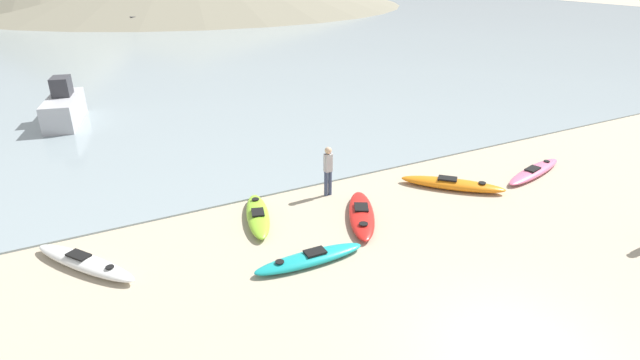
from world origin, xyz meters
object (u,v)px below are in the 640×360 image
at_px(moored_boat_0, 137,23).
at_px(person_near_waterline, 328,168).
at_px(kayak_on_sand_5, 361,214).
at_px(kayak_on_sand_4, 258,215).
at_px(kayak_on_sand_0, 534,171).
at_px(kayak_on_sand_1, 452,184).
at_px(moored_boat_1, 64,107).
at_px(kayak_on_sand_2, 310,258).
at_px(kayak_on_sand_3, 84,262).

bearing_deg(moored_boat_0, person_near_waterline, -92.21).
bearing_deg(kayak_on_sand_5, moored_boat_0, 87.98).
relative_size(kayak_on_sand_4, moored_boat_0, 0.89).
height_order(kayak_on_sand_4, moored_boat_0, moored_boat_0).
distance_m(kayak_on_sand_0, kayak_on_sand_4, 10.56).
relative_size(kayak_on_sand_0, kayak_on_sand_4, 1.23).
distance_m(kayak_on_sand_0, kayak_on_sand_1, 3.59).
bearing_deg(moored_boat_1, kayak_on_sand_4, -71.09).
distance_m(kayak_on_sand_0, moored_boat_0, 52.16).
xyz_separation_m(kayak_on_sand_2, moored_boat_0, (4.35, 53.21, 0.33)).
bearing_deg(kayak_on_sand_3, moored_boat_1, 88.78).
height_order(person_near_waterline, moored_boat_1, moored_boat_1).
bearing_deg(kayak_on_sand_2, kayak_on_sand_0, 7.71).
distance_m(kayak_on_sand_2, kayak_on_sand_3, 5.89).
xyz_separation_m(kayak_on_sand_1, person_near_waterline, (-4.11, 1.59, 0.82)).
relative_size(kayak_on_sand_1, moored_boat_1, 0.72).
bearing_deg(kayak_on_sand_1, person_near_waterline, 158.84).
height_order(kayak_on_sand_0, kayak_on_sand_1, kayak_on_sand_1).
bearing_deg(kayak_on_sand_3, kayak_on_sand_0, -4.43).
relative_size(kayak_on_sand_3, moored_boat_0, 0.97).
relative_size(kayak_on_sand_2, moored_boat_0, 0.94).
height_order(kayak_on_sand_0, kayak_on_sand_4, kayak_on_sand_4).
distance_m(kayak_on_sand_2, moored_boat_1, 17.22).
bearing_deg(kayak_on_sand_2, kayak_on_sand_1, 15.78).
bearing_deg(kayak_on_sand_5, person_near_waterline, 92.77).
xyz_separation_m(kayak_on_sand_5, moored_boat_0, (1.82, 51.76, 0.32)).
xyz_separation_m(kayak_on_sand_3, moored_boat_1, (0.30, 13.90, 0.65)).
distance_m(kayak_on_sand_1, kayak_on_sand_5, 4.03).
bearing_deg(kayak_on_sand_5, kayak_on_sand_0, -0.58).
bearing_deg(kayak_on_sand_1, kayak_on_sand_2, -164.22).
bearing_deg(kayak_on_sand_2, kayak_on_sand_3, 154.25).
distance_m(kayak_on_sand_1, kayak_on_sand_3, 11.87).
xyz_separation_m(kayak_on_sand_3, person_near_waterline, (7.74, 0.88, 0.84)).
bearing_deg(kayak_on_sand_0, kayak_on_sand_1, 172.32).
height_order(kayak_on_sand_5, moored_boat_0, moored_boat_0).
xyz_separation_m(person_near_waterline, moored_boat_1, (-7.44, 13.02, -0.19)).
relative_size(kayak_on_sand_4, moored_boat_1, 0.70).
height_order(kayak_on_sand_2, person_near_waterline, person_near_waterline).
bearing_deg(moored_boat_1, moored_boat_0, 75.71).
bearing_deg(kayak_on_sand_4, moored_boat_1, 108.91).
height_order(kayak_on_sand_4, kayak_on_sand_5, kayak_on_sand_4).
bearing_deg(kayak_on_sand_0, kayak_on_sand_4, 171.86).
xyz_separation_m(kayak_on_sand_0, kayak_on_sand_4, (-10.45, 1.49, 0.04)).
bearing_deg(kayak_on_sand_1, kayak_on_sand_5, -174.25).
xyz_separation_m(kayak_on_sand_0, kayak_on_sand_1, (-3.56, 0.48, 0.04)).
bearing_deg(kayak_on_sand_1, moored_boat_1, 128.33).
relative_size(kayak_on_sand_1, kayak_on_sand_3, 0.94).
bearing_deg(moored_boat_0, kayak_on_sand_4, -95.34).
height_order(kayak_on_sand_4, moored_boat_1, moored_boat_1).
xyz_separation_m(kayak_on_sand_1, moored_boat_1, (-11.55, 14.61, 0.64)).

